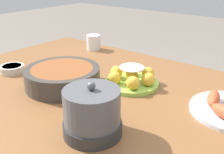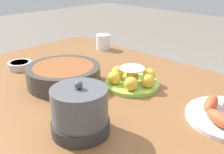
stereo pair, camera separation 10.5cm
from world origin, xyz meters
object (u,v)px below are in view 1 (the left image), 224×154
object	(u,v)px
serving_bowl	(63,76)
warming_pot	(92,113)
dining_table	(93,105)
sauce_bowl	(12,69)
cake_plate	(132,78)
cup_near	(93,42)

from	to	relation	value
serving_bowl	warming_pot	world-z (taller)	warming_pot
dining_table	sauce_bowl	xyz separation A→B (m)	(0.40, 0.11, 0.10)
cake_plate	serving_bowl	xyz separation A→B (m)	(0.21, 0.18, 0.01)
cake_plate	warming_pot	xyz separation A→B (m)	(-0.10, 0.35, 0.04)
dining_table	warming_pot	distance (m)	0.35
cup_near	warming_pot	size ratio (longest dim) A/B	0.50
cup_near	warming_pot	xyz separation A→B (m)	(-0.56, 0.63, 0.03)
serving_bowl	warming_pot	bearing A→B (deg)	151.52
dining_table	sauce_bowl	distance (m)	0.42
serving_bowl	sauce_bowl	distance (m)	0.30
cake_plate	serving_bowl	distance (m)	0.28
cup_near	sauce_bowl	bearing A→B (deg)	84.10
cup_near	warming_pot	bearing A→B (deg)	131.68
sauce_bowl	cup_near	bearing A→B (deg)	-95.90
sauce_bowl	serving_bowl	bearing A→B (deg)	-172.27
dining_table	warming_pot	world-z (taller)	warming_pot
serving_bowl	cup_near	size ratio (longest dim) A/B	3.49
cake_plate	serving_bowl	world-z (taller)	cake_plate
sauce_bowl	cup_near	size ratio (longest dim) A/B	1.28
dining_table	serving_bowl	size ratio (longest dim) A/B	4.61
cake_plate	serving_bowl	bearing A→B (deg)	40.34
cake_plate	sauce_bowl	bearing A→B (deg)	23.36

